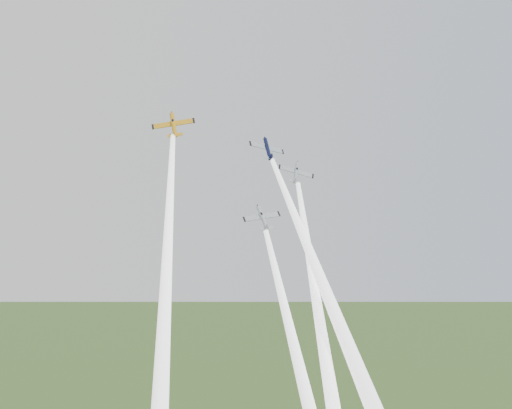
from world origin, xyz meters
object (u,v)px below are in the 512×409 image
Objects in this scene: plane_silver_right at (296,173)px; plane_silver_low at (263,218)px; plane_navy at (268,149)px; plane_yellow at (174,125)px.

plane_silver_right reaches higher than plane_silver_low.
plane_silver_right is at bearing -3.20° from plane_navy.
plane_navy is 17.55m from plane_silver_low.
plane_navy is 1.09× the size of plane_silver_low.
plane_silver_right is (25.10, -2.74, -8.70)m from plane_yellow.
plane_silver_low is (14.18, -11.94, -18.60)m from plane_yellow.
plane_yellow is at bearing 143.49° from plane_silver_low.
plane_silver_right is at bearing 9.09° from plane_yellow.
plane_yellow reaches higher than plane_silver_low.
plane_yellow is at bearing 165.11° from plane_navy.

